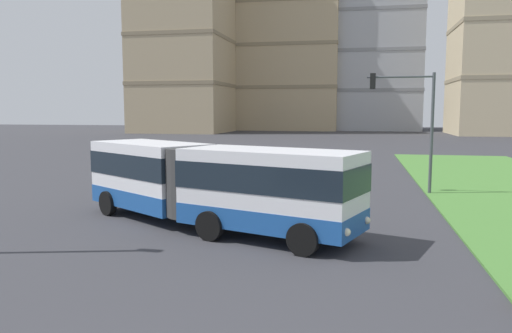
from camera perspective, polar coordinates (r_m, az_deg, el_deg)
name	(u,v)px	position (r m, az deg, el deg)	size (l,w,h in m)	color
articulated_bus	(208,183)	(18.23, -5.56, -1.86)	(11.59, 7.36, 3.00)	white
car_grey_wagon	(185,168)	(30.63, -8.16, -0.22)	(4.55, 2.35, 1.58)	slate
traffic_light_far_right	(411,112)	(26.50, 17.44, 6.00)	(3.37, 0.28, 6.18)	#474C51
apartment_tower_westcentre	(289,49)	(112.80, 3.84, 13.33)	(22.01, 15.65, 35.52)	tan
apartment_tower_centre	(377,37)	(116.42, 13.80, 14.27)	(18.47, 20.02, 40.86)	#9EA3AD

